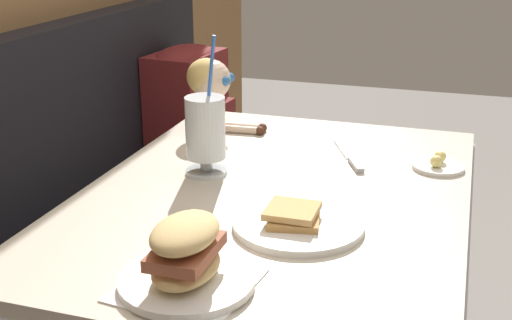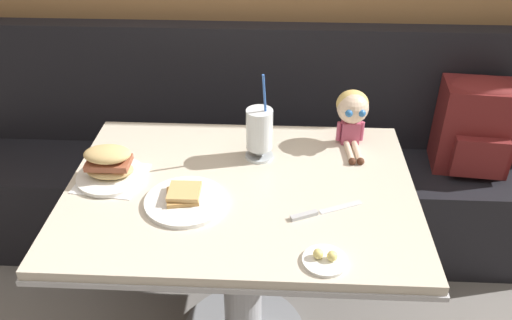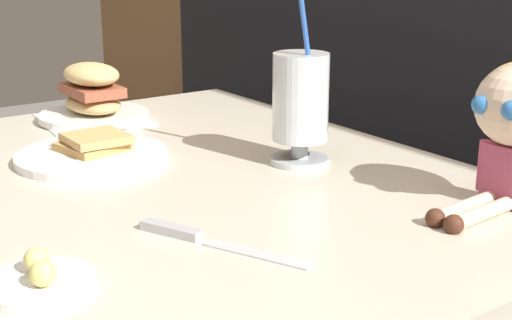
# 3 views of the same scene
# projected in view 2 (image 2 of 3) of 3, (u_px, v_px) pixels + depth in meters

# --- Properties ---
(booth_bench) EXTENTS (2.60, 0.48, 1.00)m
(booth_bench) POSITION_uv_depth(u_px,v_px,m) (252.00, 179.00, 2.41)
(booth_bench) COLOR black
(booth_bench) RESTS_ON ground
(diner_table) EXTENTS (1.11, 0.81, 0.74)m
(diner_table) POSITION_uv_depth(u_px,v_px,m) (242.00, 234.00, 1.77)
(diner_table) COLOR beige
(diner_table) RESTS_ON ground
(toast_plate) EXTENTS (0.25, 0.25, 0.04)m
(toast_plate) POSITION_uv_depth(u_px,v_px,m) (185.00, 200.00, 1.58)
(toast_plate) COLOR white
(toast_plate) RESTS_ON diner_table
(milkshake_glass) EXTENTS (0.10, 0.10, 0.32)m
(milkshake_glass) POSITION_uv_depth(u_px,v_px,m) (259.00, 132.00, 1.75)
(milkshake_glass) COLOR silver
(milkshake_glass) RESTS_ON diner_table
(sandwich_plate) EXTENTS (0.22, 0.22, 0.12)m
(sandwich_plate) POSITION_uv_depth(u_px,v_px,m) (110.00, 167.00, 1.67)
(sandwich_plate) COLOR white
(sandwich_plate) RESTS_ON diner_table
(butter_saucer) EXTENTS (0.12, 0.12, 0.04)m
(butter_saucer) POSITION_uv_depth(u_px,v_px,m) (325.00, 259.00, 1.37)
(butter_saucer) COLOR white
(butter_saucer) RESTS_ON diner_table
(butter_knife) EXTENTS (0.22, 0.11, 0.01)m
(butter_knife) POSITION_uv_depth(u_px,v_px,m) (314.00, 213.00, 1.54)
(butter_knife) COLOR silver
(butter_knife) RESTS_ON diner_table
(seated_doll) EXTENTS (0.12, 0.22, 0.20)m
(seated_doll) POSITION_uv_depth(u_px,v_px,m) (353.00, 111.00, 1.82)
(seated_doll) COLOR #B74C6B
(seated_doll) RESTS_ON diner_table
(backpack) EXTENTS (0.32, 0.27, 0.41)m
(backpack) POSITION_uv_depth(u_px,v_px,m) (476.00, 124.00, 2.17)
(backpack) COLOR maroon
(backpack) RESTS_ON booth_bench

